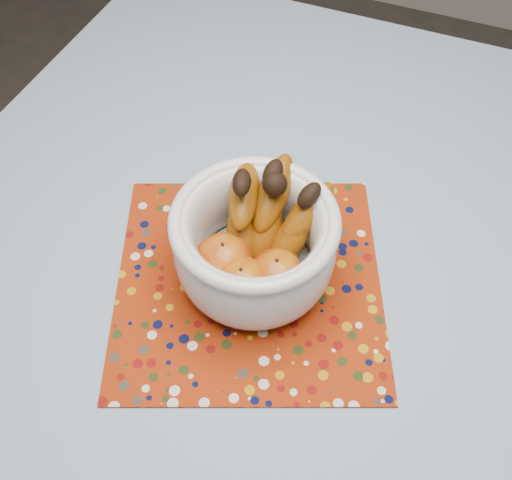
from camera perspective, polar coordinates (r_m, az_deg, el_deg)
table at (r=1.06m, az=4.33°, el=-2.80°), size 1.20×1.20×0.75m
tablecloth at (r=1.00m, az=4.61°, el=-0.17°), size 1.32×1.32×0.01m
placemat at (r=0.94m, az=-0.69°, el=-3.93°), size 0.53×0.53×0.00m
fruit_bowl at (r=0.88m, az=0.28°, el=0.19°), size 0.25×0.26×0.19m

